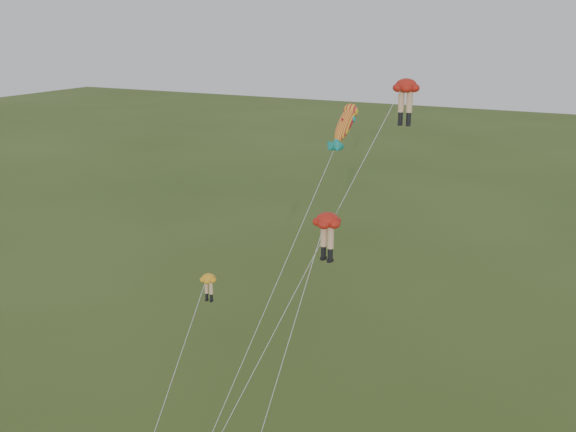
% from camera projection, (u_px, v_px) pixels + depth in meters
% --- Properties ---
extents(legs_kite_red_high, '(6.34, 15.31, 18.94)m').
position_uv_depth(legs_kite_red_high, '(403.00, 94.00, 35.68)').
color(legs_kite_red_high, red).
rests_on(legs_kite_red_high, ground).
extents(legs_kite_red_mid, '(2.54, 7.67, 13.17)m').
position_uv_depth(legs_kite_red_mid, '(326.00, 228.00, 30.91)').
color(legs_kite_red_mid, red).
rests_on(legs_kite_red_mid, ground).
extents(legs_kite_yellow, '(0.99, 7.36, 9.01)m').
position_uv_depth(legs_kite_yellow, '(205.00, 289.00, 34.27)').
color(legs_kite_yellow, '#F3A61F').
rests_on(legs_kite_yellow, ground).
extents(fish_kite, '(3.64, 13.45, 17.75)m').
position_uv_depth(fish_kite, '(344.00, 125.00, 36.07)').
color(fish_kite, yellow).
rests_on(fish_kite, ground).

